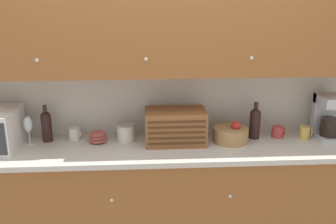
{
  "coord_description": "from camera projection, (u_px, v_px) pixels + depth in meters",
  "views": [
    {
      "loc": [
        -0.17,
        -2.99,
        2.02
      ],
      "look_at": [
        0.0,
        -0.21,
        1.16
      ],
      "focal_mm": 40.0,
      "sensor_mm": 36.0,
      "label": 1
    }
  ],
  "objects": [
    {
      "name": "fruit_basket",
      "position": [
        231.0,
        134.0,
        2.96
      ],
      "size": [
        0.28,
        0.28,
        0.18
      ],
      "color": "#A87F4C",
      "rests_on": "counter_unit"
    },
    {
      "name": "wine_bottle",
      "position": [
        255.0,
        122.0,
        3.01
      ],
      "size": [
        0.09,
        0.09,
        0.3
      ],
      "color": "black",
      "rests_on": "counter_unit"
    },
    {
      "name": "bread_box",
      "position": [
        175.0,
        126.0,
        2.92
      ],
      "size": [
        0.47,
        0.29,
        0.27
      ],
      "color": "brown",
      "rests_on": "counter_unit"
    },
    {
      "name": "storage_canister",
      "position": [
        126.0,
        133.0,
        2.96
      ],
      "size": [
        0.14,
        0.14,
        0.14
      ],
      "color": "silver",
      "rests_on": "counter_unit"
    },
    {
      "name": "mug_patterned_third",
      "position": [
        305.0,
        132.0,
        3.02
      ],
      "size": [
        0.09,
        0.08,
        0.1
      ],
      "color": "gold",
      "rests_on": "counter_unit"
    },
    {
      "name": "wine_glass",
      "position": [
        28.0,
        125.0,
        2.88
      ],
      "size": [
        0.07,
        0.07,
        0.23
      ],
      "color": "silver",
      "rests_on": "counter_unit"
    },
    {
      "name": "second_wine_bottle",
      "position": [
        46.0,
        125.0,
        2.95
      ],
      "size": [
        0.08,
        0.08,
        0.3
      ],
      "color": "black",
      "rests_on": "counter_unit"
    },
    {
      "name": "wall_back",
      "position": [
        166.0,
        87.0,
        3.1
      ],
      "size": [
        5.82,
        0.06,
        2.6
      ],
      "color": "silver",
      "rests_on": "ground_plane"
    },
    {
      "name": "mug",
      "position": [
        75.0,
        134.0,
        3.0
      ],
      "size": [
        0.1,
        0.08,
        0.1
      ],
      "color": "silver",
      "rests_on": "counter_unit"
    },
    {
      "name": "counter_unit",
      "position": [
        169.0,
        198.0,
        3.03
      ],
      "size": [
        3.44,
        0.63,
        0.92
      ],
      "color": "#935628",
      "rests_on": "ground_plane"
    },
    {
      "name": "mug_blue_second",
      "position": [
        278.0,
        131.0,
        3.06
      ],
      "size": [
        0.11,
        0.09,
        0.09
      ],
      "color": "#B73D38",
      "rests_on": "counter_unit"
    },
    {
      "name": "coffee_maker",
      "position": [
        329.0,
        116.0,
        3.02
      ],
      "size": [
        0.21,
        0.24,
        0.35
      ],
      "color": "#B7B7BC",
      "rests_on": "counter_unit"
    },
    {
      "name": "bowl_stack_on_counter",
      "position": [
        98.0,
        137.0,
        2.94
      ],
      "size": [
        0.15,
        0.15,
        0.09
      ],
      "color": "#9E473D",
      "rests_on": "counter_unit"
    },
    {
      "name": "upper_cabinets",
      "position": [
        191.0,
        19.0,
        2.74
      ],
      "size": [
        3.42,
        0.39,
        0.82
      ],
      "color": "#935628",
      "rests_on": "backsplash_panel"
    },
    {
      "name": "backsplash_panel",
      "position": [
        166.0,
        102.0,
        3.1
      ],
      "size": [
        3.42,
        0.01,
        0.54
      ],
      "color": "beige",
      "rests_on": "counter_unit"
    }
  ]
}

